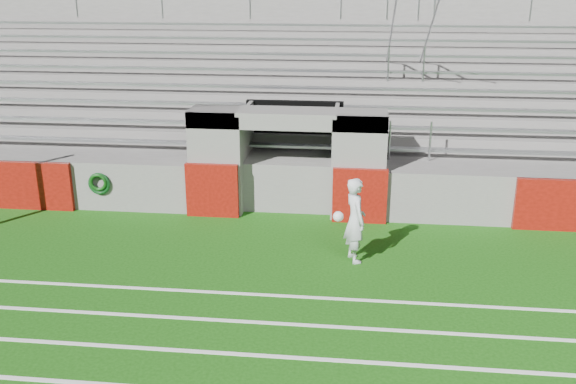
# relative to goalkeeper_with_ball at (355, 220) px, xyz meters

# --- Properties ---
(ground) EXTENTS (90.00, 90.00, 0.00)m
(ground) POSITION_rel_goalkeeper_with_ball_xyz_m (-1.71, -0.76, -0.90)
(ground) COLOR #14490C
(ground) RESTS_ON ground
(stadium_structure) EXTENTS (26.00, 8.48, 5.42)m
(stadium_structure) POSITION_rel_goalkeeper_with_ball_xyz_m (-1.71, 7.21, 0.59)
(stadium_structure) COLOR slate
(stadium_structure) RESTS_ON ground
(goalkeeper_with_ball) EXTENTS (0.78, 0.77, 1.81)m
(goalkeeper_with_ball) POSITION_rel_goalkeeper_with_ball_xyz_m (0.00, 0.00, 0.00)
(goalkeeper_with_ball) COLOR silver
(goalkeeper_with_ball) RESTS_ON ground
(hose_coil) EXTENTS (0.57, 0.15, 0.57)m
(hose_coil) POSITION_rel_goalkeeper_with_ball_xyz_m (-6.38, 2.18, -0.15)
(hose_coil) COLOR #0B3A14
(hose_coil) RESTS_ON ground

